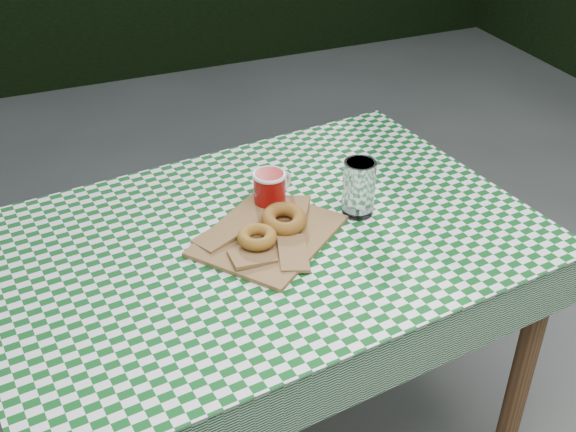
% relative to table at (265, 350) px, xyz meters
% --- Properties ---
extents(ground, '(60.00, 60.00, 0.00)m').
position_rel_table_xyz_m(ground, '(-0.01, 0.11, -0.38)').
color(ground, '#4F504B').
rests_on(ground, ground).
extents(table, '(1.40, 1.02, 0.75)m').
position_rel_table_xyz_m(table, '(0.00, 0.00, 0.00)').
color(table, '#57321E').
rests_on(table, ground).
extents(tablecloth, '(1.43, 1.05, 0.01)m').
position_rel_table_xyz_m(tablecloth, '(0.00, 0.00, 0.38)').
color(tablecloth, '#0B4A17').
rests_on(tablecloth, table).
extents(paper_bag, '(0.43, 0.41, 0.02)m').
position_rel_table_xyz_m(paper_bag, '(0.01, -0.01, 0.39)').
color(paper_bag, '#976C41').
rests_on(paper_bag, tablecloth).
extents(bagel_front, '(0.13, 0.13, 0.03)m').
position_rel_table_xyz_m(bagel_front, '(-0.03, -0.04, 0.41)').
color(bagel_front, '#9E6B20').
rests_on(bagel_front, paper_bag).
extents(bagel_back, '(0.12, 0.12, 0.03)m').
position_rel_table_xyz_m(bagel_back, '(0.06, -0.00, 0.42)').
color(bagel_back, brown).
rests_on(bagel_back, paper_bag).
extents(coffee_mug, '(0.22, 0.22, 0.09)m').
position_rel_table_xyz_m(coffee_mug, '(0.07, 0.13, 0.43)').
color(coffee_mug, '#990C09').
rests_on(coffee_mug, tablecloth).
extents(drinking_glass, '(0.09, 0.09, 0.15)m').
position_rel_table_xyz_m(drinking_glass, '(0.26, 0.00, 0.45)').
color(drinking_glass, white).
rests_on(drinking_glass, tablecloth).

